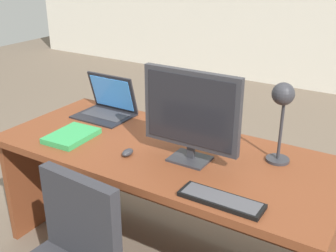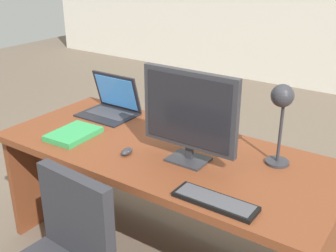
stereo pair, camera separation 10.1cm
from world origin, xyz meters
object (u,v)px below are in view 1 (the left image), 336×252
Objects in this scene: coffee_mug at (203,129)px; monitor at (191,112)px; mouse at (128,152)px; keyboard at (221,200)px; laptop at (109,103)px; desk_lamp at (282,105)px; desk at (169,176)px; book at (72,136)px.

monitor is at bearing -75.58° from coffee_mug.
keyboard is at bearing -13.41° from mouse.
laptop is 0.83× the size of desk_lamp.
monitor reaches higher than keyboard.
keyboard is 0.68m from coffee_mug.
desk_lamp is at bearing 11.16° from desk.
desk_lamp is at bearing -4.63° from laptop.
mouse is 0.40m from book.
desk_lamp is (0.57, 0.11, 0.51)m from desk.
mouse reaches higher than book.
book is at bearing 171.58° from keyboard.
coffee_mug is (-0.07, 0.29, -0.21)m from monitor.
coffee_mug is at bearing -0.58° from laptop.
coffee_mug is at bearing 61.46° from desk.
desk_lamp is at bearing 16.55° from book.
keyboard is at bearing -100.04° from desk_lamp.
laptop is 4.44× the size of mouse.
monitor is 0.44m from desk_lamp.
keyboard is at bearing -27.89° from laptop.
mouse is at bearing -118.72° from coffee_mug.
laptop reaches higher than mouse.
mouse is at bearing -0.69° from book.
mouse is 0.19× the size of desk_lamp.
book is (-0.71, -0.12, -0.25)m from monitor.
desk is at bearing 143.35° from keyboard.
desk is 0.68m from laptop.
desk is 0.64m from keyboard.
desk is at bearing 153.45° from monitor.
desk_lamp is (1.16, -0.09, 0.23)m from laptop.
book is at bearing -170.29° from monitor.
monitor is 0.48m from keyboard.
desk is at bearing -118.54° from coffee_mug.
monitor is 0.41m from mouse.
mouse reaches higher than desk.
laptop is 0.70m from coffee_mug.
book reaches higher than keyboard.
laptop is at bearing 98.71° from book.
keyboard is 4.69× the size of mouse.
book is (-0.40, 0.00, -0.00)m from mouse.
monitor is 1.40× the size of keyboard.
laptop is 0.64m from mouse.
desk is 0.77m from desk_lamp.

